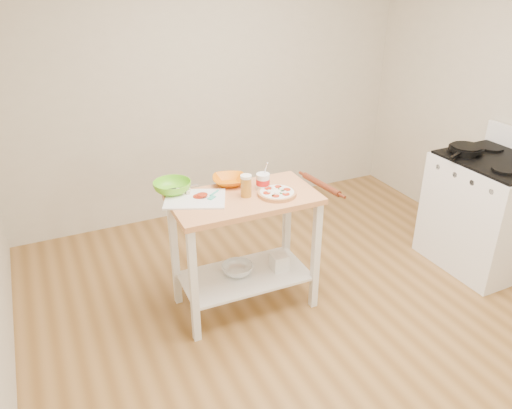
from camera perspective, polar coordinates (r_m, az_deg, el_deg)
The scene contains 15 objects.
room_shell at distance 2.92m, azimuth 10.55°, elevation 5.75°, with size 4.04×4.54×2.74m.
prep_island at distance 3.51m, azimuth -1.33°, elevation -2.90°, with size 1.01×0.57×0.90m.
gas_stove at distance 4.53m, azimuth 24.79°, elevation -0.81°, with size 0.70×0.81×1.11m.
skillet at distance 4.38m, azimuth 22.85°, elevation 5.87°, with size 0.41×0.27×0.03m.
pizza at distance 3.41m, azimuth 2.41°, elevation 1.33°, with size 0.27×0.27×0.04m.
cutting_board at distance 3.37m, azimuth -7.02°, elevation 0.70°, with size 0.49×0.43×0.04m.
spatula at distance 3.38m, azimuth -4.93°, elevation 1.08°, with size 0.12×0.13×0.01m.
knife at distance 3.50m, azimuth -9.19°, elevation 1.74°, with size 0.27×0.04×0.01m.
orange_bowl at distance 3.57m, azimuth -3.08°, elevation 2.76°, with size 0.24×0.24×0.06m, color orange.
green_bowl at distance 3.48m, azimuth -9.55°, elevation 1.97°, with size 0.26×0.26×0.08m, color #6CCE24.
beer_pint at distance 3.36m, azimuth -1.14°, elevation 2.16°, with size 0.08×0.08×0.15m.
yogurt_tub at distance 3.47m, azimuth 0.80°, elevation 2.65°, with size 0.10×0.10×0.21m.
rolling_pin at distance 3.54m, azimuth 7.45°, elevation 2.26°, with size 0.04×0.04×0.39m, color #612916.
shelf_glass_bowl at distance 3.71m, azimuth -2.14°, elevation -7.41°, with size 0.23×0.23×0.07m, color silver.
shelf_bin at distance 3.75m, azimuth 2.67°, elevation -6.53°, with size 0.12×0.12×0.12m, color white.
Camera 1 is at (-1.62, -2.21, 2.35)m, focal length 35.00 mm.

